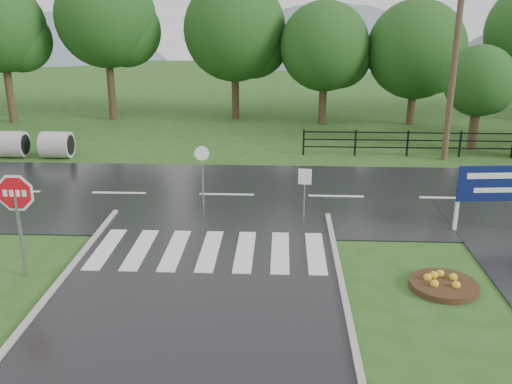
{
  "coord_description": "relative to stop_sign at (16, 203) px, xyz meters",
  "views": [
    {
      "loc": [
        2.01,
        -9.73,
        6.78
      ],
      "look_at": [
        1.27,
        6.0,
        1.5
      ],
      "focal_mm": 40.0,
      "sensor_mm": 36.0,
      "label": 1
    }
  ],
  "objects": [
    {
      "name": "main_road",
      "position": [
        4.59,
        6.67,
        -2.02
      ],
      "size": [
        90.0,
        8.0,
        0.04
      ],
      "primitive_type": "cube",
      "color": "black",
      "rests_on": "ground"
    },
    {
      "name": "estate_billboard",
      "position": [
        13.1,
        3.62,
        -0.56
      ],
      "size": [
        2.42,
        0.28,
        2.12
      ],
      "color": "silver",
      "rests_on": "ground"
    },
    {
      "name": "entrance_tree_left",
      "position": [
        15.74,
        14.17,
        1.22
      ],
      "size": [
        3.3,
        3.3,
        4.92
      ],
      "color": "#3D2B1C",
      "rests_on": "ground"
    },
    {
      "name": "hills",
      "position": [
        8.08,
        61.67,
        -17.55
      ],
      "size": [
        102.0,
        48.0,
        48.0
      ],
      "color": "slate",
      "rests_on": "ground"
    },
    {
      "name": "reg_sign_round",
      "position": [
        3.89,
        5.52,
        -0.65
      ],
      "size": [
        0.5,
        0.1,
        2.15
      ],
      "color": "#939399",
      "rests_on": "ground"
    },
    {
      "name": "ground",
      "position": [
        4.59,
        -3.33,
        -2.02
      ],
      "size": [
        120.0,
        120.0,
        0.0
      ],
      "primitive_type": "plane",
      "color": "#26501A",
      "rests_on": "ground"
    },
    {
      "name": "fence_west",
      "position": [
        12.34,
        12.67,
        -1.29
      ],
      "size": [
        9.58,
        0.08,
        1.2
      ],
      "color": "black",
      "rests_on": "ground"
    },
    {
      "name": "crosswalk",
      "position": [
        4.59,
        1.67,
        -1.96
      ],
      "size": [
        6.5,
        2.8,
        0.02
      ],
      "color": "silver",
      "rests_on": "ground"
    },
    {
      "name": "treeline",
      "position": [
        5.59,
        20.67,
        -2.02
      ],
      "size": [
        83.2,
        5.2,
        10.0
      ],
      "color": "#184114",
      "rests_on": "ground"
    },
    {
      "name": "reg_sign_small",
      "position": [
        7.32,
        3.96,
        -0.68
      ],
      "size": [
        0.41,
        0.07,
        1.85
      ],
      "color": "#939399",
      "rests_on": "ground"
    },
    {
      "name": "utility_pole_east",
      "position": [
        13.91,
        12.17,
        2.18
      ],
      "size": [
        1.42,
        0.56,
        8.25
      ],
      "color": "#473523",
      "rests_on": "ground"
    },
    {
      "name": "flower_bed",
      "position": [
        10.65,
        -0.19,
        -1.89
      ],
      "size": [
        1.67,
        1.67,
        0.33
      ],
      "color": "#332111",
      "rests_on": "ground"
    },
    {
      "name": "stop_sign",
      "position": [
        0.0,
        0.0,
        0.0
      ],
      "size": [
        1.3,
        0.06,
        2.92
      ],
      "color": "#939399",
      "rests_on": "ground"
    }
  ]
}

